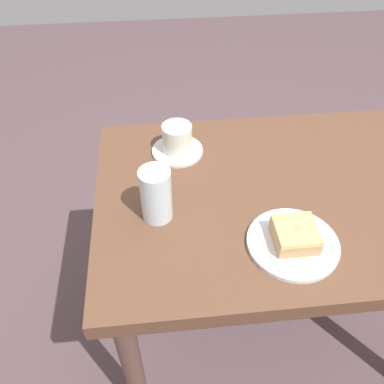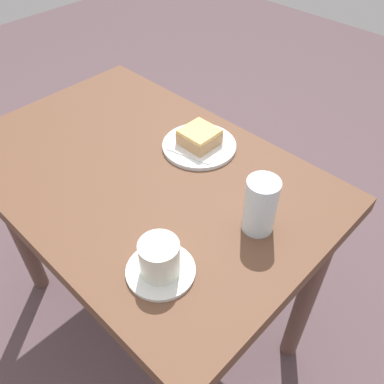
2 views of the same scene
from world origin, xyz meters
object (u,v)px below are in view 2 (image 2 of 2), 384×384
at_px(donut_glazed_square, 199,137).
at_px(coffee_cup, 160,261).
at_px(plate_glazed_square, 199,146).
at_px(water_glass, 260,205).

distance_m(donut_glazed_square, coffee_cup, 0.42).
xyz_separation_m(plate_glazed_square, water_glass, (-0.29, 0.12, 0.06)).
bearing_deg(donut_glazed_square, coffee_cup, 122.62).
distance_m(donut_glazed_square, water_glass, 0.31).
bearing_deg(coffee_cup, water_glass, -105.67).
bearing_deg(plate_glazed_square, coffee_cup, 122.62).
distance_m(plate_glazed_square, coffee_cup, 0.42).
bearing_deg(water_glass, coffee_cup, 74.33).
xyz_separation_m(water_glass, coffee_cup, (0.06, 0.23, -0.03)).
xyz_separation_m(plate_glazed_square, coffee_cup, (-0.22, 0.35, 0.03)).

